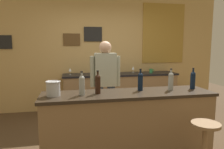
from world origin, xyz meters
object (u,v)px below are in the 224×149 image
bartender (105,81)px  wine_bottle_e (193,79)px  ice_bucket (53,88)px  wine_bottle_d (171,80)px  wine_bottle_c (140,81)px  wine_glass_b (133,68)px  coffee_mug (151,71)px  wine_bottle_b (98,83)px  wine_bottle_a (82,85)px  bar_stool (205,141)px  wine_glass_a (70,70)px

bartender → wine_bottle_e: 1.40m
ice_bucket → wine_bottle_d: bearing=1.4°
wine_bottle_c → ice_bucket: bearing=-175.4°
wine_bottle_e → wine_glass_b: 2.08m
wine_glass_b → coffee_mug: bearing=-9.3°
wine_bottle_b → wine_bottle_c: 0.61m
wine_bottle_b → wine_bottle_e: (1.40, 0.04, 0.00)m
wine_bottle_a → wine_bottle_e: size_ratio=1.00×
wine_bottle_d → wine_bottle_b: bearing=-179.0°
wine_bottle_e → coffee_mug: wine_bottle_e is taller
bar_stool → wine_glass_a: (-1.48, 2.70, 0.55)m
wine_glass_a → wine_glass_b: same height
wine_bottle_a → wine_glass_a: wine_bottle_a is taller
wine_bottle_e → ice_bucket: (-1.96, -0.06, -0.04)m
wine_bottle_b → bar_stool: bearing=-30.6°
wine_bottle_a → bartender: bearing=62.6°
wine_glass_a → coffee_mug: (1.91, -0.00, -0.06)m
wine_bottle_d → wine_glass_b: wine_bottle_d is taller
bar_stool → wine_bottle_d: bearing=97.6°
wine_glass_b → wine_glass_a: bearing=-177.5°
wine_bottle_d → bartender: bearing=135.1°
wine_bottle_a → wine_bottle_c: (0.82, 0.12, 0.00)m
wine_bottle_a → wine_bottle_d: bearing=3.1°
wine_bottle_b → ice_bucket: size_ratio=1.63×
wine_bottle_b → wine_glass_a: 2.07m
wine_bottle_d → wine_bottle_e: same height
wine_bottle_d → ice_bucket: bearing=-178.6°
wine_bottle_c → coffee_mug: size_ratio=2.45×
bar_stool → wine_bottle_b: size_ratio=2.22×
wine_glass_a → wine_glass_b: (1.48, 0.07, 0.00)m
wine_glass_b → wine_bottle_c: bearing=-104.5°
wine_bottle_b → wine_bottle_e: same height
wine_glass_a → bar_stool: bearing=-61.3°
wine_bottle_a → ice_bucket: (-0.35, 0.03, -0.04)m
bar_stool → wine_bottle_d: size_ratio=2.22×
wine_bottle_e → wine_glass_a: wine_bottle_e is taller
wine_bottle_e → bar_stool: bearing=-110.6°
wine_bottle_d → wine_glass_a: (-1.39, 2.02, -0.05)m
ice_bucket → wine_bottle_b: bearing=2.1°
bartender → coffee_mug: (1.32, 1.21, 0.01)m
wine_bottle_c → wine_bottle_d: (0.43, -0.06, 0.00)m
bartender → bar_stool: bartender is taller
wine_bottle_a → coffee_mug: size_ratio=2.45×
bar_stool → wine_glass_b: bearing=90.0°
bartender → wine_bottle_a: 0.98m
bartender → wine_bottle_d: bearing=-44.9°
bar_stool → wine_bottle_e: size_ratio=2.22×
bar_stool → bartender: bearing=121.0°
bar_stool → ice_bucket: ice_bucket is taller
bartender → ice_bucket: (-0.80, -0.84, 0.08)m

